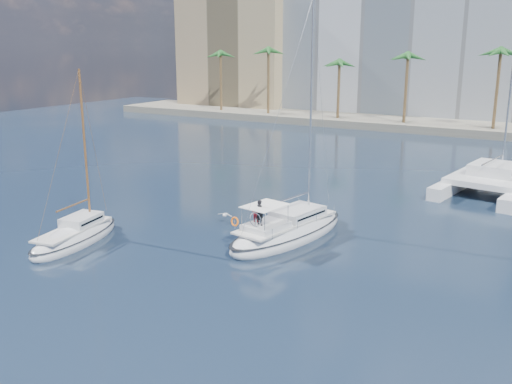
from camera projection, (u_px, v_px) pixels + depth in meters
The scene contains 10 objects.
ground at pixel (235, 250), 36.26m from camera, with size 160.00×160.00×0.00m, color black.
quay at pixel (449, 126), 87.03m from camera, with size 120.00×14.00×1.20m, color gray.
building_modern at pixel (400, 37), 99.57m from camera, with size 42.00×16.00×28.00m, color silver.
building_tan_left at pixel (242, 53), 111.68m from camera, with size 22.00×14.00×22.00m, color tan.
palm_left at pixel (245, 59), 97.92m from camera, with size 3.60×3.60×12.30m.
palm_centre at pixel (448, 62), 81.26m from camera, with size 3.60×3.60×12.30m.
main_sloop at pixel (288, 231), 38.29m from camera, with size 5.46×11.54×16.47m.
small_sloop at pixel (76, 237), 37.44m from camera, with size 4.00×8.57×11.84m.
catamaran at pixel (494, 178), 50.35m from camera, with size 8.69×14.52×19.77m.
seagull at pixel (225, 215), 41.55m from camera, with size 1.23×0.53×0.23m.
Camera 1 is at (18.47, -28.78, 12.66)m, focal length 40.00 mm.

